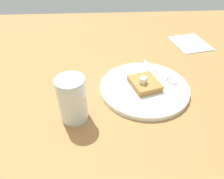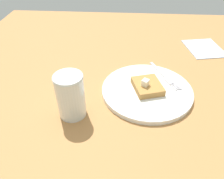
# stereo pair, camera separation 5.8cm
# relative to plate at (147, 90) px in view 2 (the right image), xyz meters

# --- Properties ---
(table_surface) EXTENTS (1.30, 1.30, 0.02)m
(table_surface) POSITION_rel_plate_xyz_m (0.04, -0.01, -0.02)
(table_surface) COLOR #AE7742
(table_surface) RESTS_ON ground
(plate) EXTENTS (0.26, 0.26, 0.01)m
(plate) POSITION_rel_plate_xyz_m (0.00, 0.00, 0.00)
(plate) COLOR white
(plate) RESTS_ON table_surface
(toast_slice_center) EXTENTS (0.10, 0.10, 0.02)m
(toast_slice_center) POSITION_rel_plate_xyz_m (-0.00, -0.00, 0.02)
(toast_slice_center) COLOR #B37E3E
(toast_slice_center) RESTS_ON plate
(butter_pat_primary) EXTENTS (0.02, 0.02, 0.02)m
(butter_pat_primary) POSITION_rel_plate_xyz_m (0.01, 0.01, 0.03)
(butter_pat_primary) COLOR #F5EACB
(butter_pat_primary) RESTS_ON toast_slice_center
(fork) EXTENTS (0.08, 0.15, 0.00)m
(fork) POSITION_rel_plate_xyz_m (-0.06, -0.06, 0.01)
(fork) COLOR silver
(fork) RESTS_ON plate
(syrup_jar) EXTENTS (0.07, 0.07, 0.12)m
(syrup_jar) POSITION_rel_plate_xyz_m (0.20, 0.10, 0.05)
(syrup_jar) COLOR #5C240F
(syrup_jar) RESTS_ON table_surface
(napkin) EXTENTS (0.15, 0.17, 0.00)m
(napkin) POSITION_rel_plate_xyz_m (-0.24, -0.29, -0.01)
(napkin) COLOR silver
(napkin) RESTS_ON table_surface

